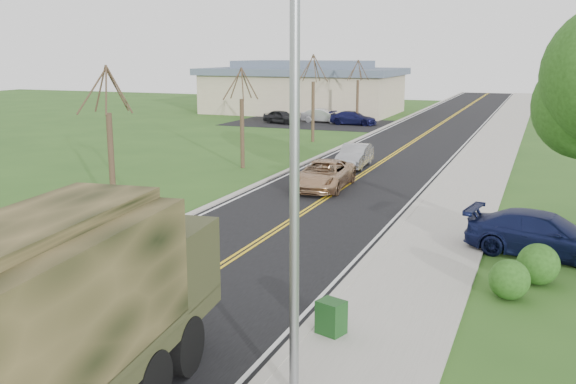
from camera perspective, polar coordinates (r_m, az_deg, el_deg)
The scene contains 19 objects.
ground at distance 15.63m, azimuth -16.54°, elevation -12.97°, with size 160.00×160.00×0.00m, color #294E1A.
road at distance 52.14m, azimuth 11.76°, elevation 4.85°, with size 8.00×120.00×0.01m, color black.
curb_right at distance 51.57m, azimuth 16.31°, elevation 4.60°, with size 0.30×120.00×0.12m, color #9E998E.
sidewalk_right at distance 51.44m, azimuth 18.25°, elevation 4.44°, with size 3.20×120.00×0.10m, color #9E998E.
curb_left at distance 53.01m, azimuth 7.33°, elevation 5.18°, with size 0.30×120.00×0.10m, color #9E998E.
street_light at distance 11.43m, azimuth 0.12°, elevation 1.66°, with size 1.65×0.22×8.00m.
bare_tree_a at distance 26.68m, azimuth -15.47°, elevation 3.42°, with size 1.93×2.26×6.08m.
bare_tree_b at distance 36.86m, azimuth -4.11°, elevation 5.94°, with size 1.83×2.14×5.73m.
bare_tree_c at distance 47.86m, azimuth 2.24°, elevation 7.79°, with size 2.04×2.39×6.42m.
bare_tree_d at distance 59.29m, azimuth 6.19°, elevation 8.38°, with size 1.88×2.20×5.91m.
commercial_building at distance 71.54m, azimuth 1.39°, elevation 9.22°, with size 25.50×21.50×5.65m.
military_truck at distance 11.66m, azimuth -20.11°, elevation -9.86°, with size 3.72×8.29×4.00m.
suv_champagne at distance 31.37m, azimuth 3.17°, elevation 1.54°, with size 2.29×4.97×1.38m, color tan.
sedan_silver at distance 37.45m, azimuth 5.95°, elevation 3.22°, with size 1.42×4.06×1.34m, color #A9A9AE.
pickup_navy at distance 22.54m, azimuth 21.80°, elevation -3.56°, with size 2.02×4.98×1.44m, color #10163C.
utility_box_near at distance 15.27m, azimuth 3.86°, elevation -11.03°, with size 0.60×0.50×0.80m, color #163F17.
lot_car_dark at distance 60.30m, azimuth -0.57°, elevation 6.69°, with size 1.51×3.75×1.28m, color black.
lot_car_silver at distance 61.44m, azimuth 3.08°, elevation 6.80°, with size 1.39×4.00×1.32m, color silver.
lot_car_navy at distance 59.62m, azimuth 5.83°, elevation 6.55°, with size 1.76×4.32×1.25m, color #0F1139.
Camera 1 is at (9.07, -10.93, 6.54)m, focal length 40.00 mm.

